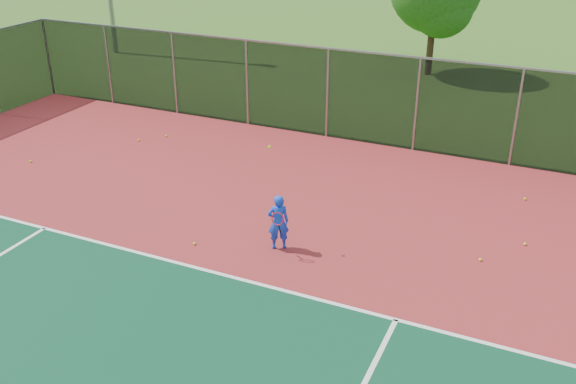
# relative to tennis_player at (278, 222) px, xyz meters

# --- Properties ---
(court_apron) EXTENTS (30.00, 20.00, 0.02)m
(court_apron) POSITION_rel_tennis_player_xyz_m (1.30, -2.57, -0.70)
(court_apron) COLOR maroon
(court_apron) RESTS_ON ground
(fence_back) EXTENTS (30.00, 0.06, 3.03)m
(fence_back) POSITION_rel_tennis_player_xyz_m (1.30, 7.43, 0.85)
(fence_back) COLOR black
(fence_back) RESTS_ON court_apron
(tennis_player) EXTENTS (0.60, 0.68, 2.51)m
(tennis_player) POSITION_rel_tennis_player_xyz_m (0.00, 0.00, 0.00)
(tennis_player) COLOR blue
(tennis_player) RESTS_ON court_apron
(practice_ball_0) EXTENTS (0.07, 0.07, 0.07)m
(practice_ball_0) POSITION_rel_tennis_player_xyz_m (5.28, 2.52, -0.65)
(practice_ball_0) COLOR #DAEB1B
(practice_ball_0) RESTS_ON court_apron
(practice_ball_1) EXTENTS (0.07, 0.07, 0.07)m
(practice_ball_1) POSITION_rel_tennis_player_xyz_m (-7.23, 4.38, -0.65)
(practice_ball_1) COLOR #DAEB1B
(practice_ball_1) RESTS_ON court_apron
(practice_ball_2) EXTENTS (0.07, 0.07, 0.07)m
(practice_ball_2) POSITION_rel_tennis_player_xyz_m (4.43, 1.36, -0.65)
(practice_ball_2) COLOR #DAEB1B
(practice_ball_2) RESTS_ON court_apron
(practice_ball_3) EXTENTS (0.07, 0.07, 0.07)m
(practice_ball_3) POSITION_rel_tennis_player_xyz_m (-6.62, 5.09, -0.65)
(practice_ball_3) COLOR #DAEB1B
(practice_ball_3) RESTS_ON court_apron
(practice_ball_4) EXTENTS (0.07, 0.07, 0.07)m
(practice_ball_4) POSITION_rel_tennis_player_xyz_m (-9.16, 1.50, -0.65)
(practice_ball_4) COLOR #DAEB1B
(practice_ball_4) RESTS_ON court_apron
(practice_ball_6) EXTENTS (0.07, 0.07, 0.07)m
(practice_ball_6) POSITION_rel_tennis_player_xyz_m (5.01, 5.07, -0.65)
(practice_ball_6) COLOR #DAEB1B
(practice_ball_6) RESTS_ON court_apron
(practice_ball_7) EXTENTS (0.07, 0.07, 0.07)m
(practice_ball_7) POSITION_rel_tennis_player_xyz_m (-1.88, -0.71, -0.65)
(practice_ball_7) COLOR #DAEB1B
(practice_ball_7) RESTS_ON court_apron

